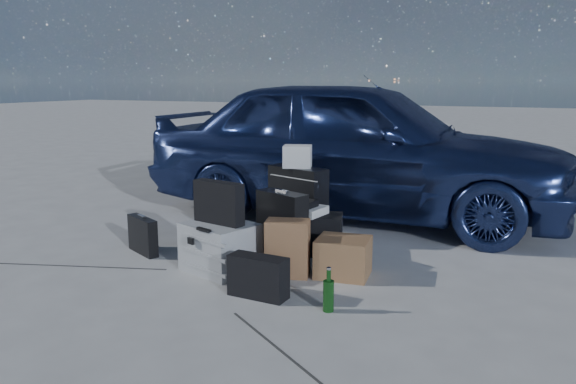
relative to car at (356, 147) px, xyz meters
The scene contains 15 objects.
ground 2.24m from the car, 93.61° to the right, with size 60.00×60.00×0.00m, color #B6B6B1.
car is the anchor object (origin of this frame).
pelican_case 2.27m from the car, 100.51° to the right, with size 0.52×0.42×0.38m, color #A8ABAD.
laptop_bag 2.20m from the car, 100.82° to the right, with size 0.43×0.11×0.32m, color black.
briefcase 2.46m from the car, 121.14° to the right, with size 0.40×0.09×0.31m, color black.
suitcase_left 1.83m from the car, 91.70° to the right, with size 0.45×0.16×0.58m, color black.
suitcase_right 1.22m from the car, 99.47° to the right, with size 0.57×0.20×0.68m, color black.
white_carton 1.16m from the car, 99.46° to the right, with size 0.25×0.20×0.20m, color silver.
duffel_bag 1.59m from the car, 90.11° to the right, with size 0.67×0.29×0.34m, color black.
flat_box_white 1.51m from the car, 90.74° to the right, with size 0.38×0.29×0.07m, color silver.
flat_box_black 1.51m from the car, 90.81° to the right, with size 0.26×0.18×0.05m, color black.
kraft_bag 2.13m from the car, 86.54° to the right, with size 0.32×0.19×0.43m, color #8B5F3C.
cardboard_box 2.05m from the car, 74.93° to the right, with size 0.39×0.34×0.29m, color olive.
messenger_bag 2.60m from the car, 87.33° to the right, with size 0.41×0.15×0.29m, color black.
green_bottle 2.71m from the car, 75.99° to the right, with size 0.07×0.07×0.28m, color #0D330E.
Camera 1 is at (1.92, -3.64, 1.45)m, focal length 35.00 mm.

